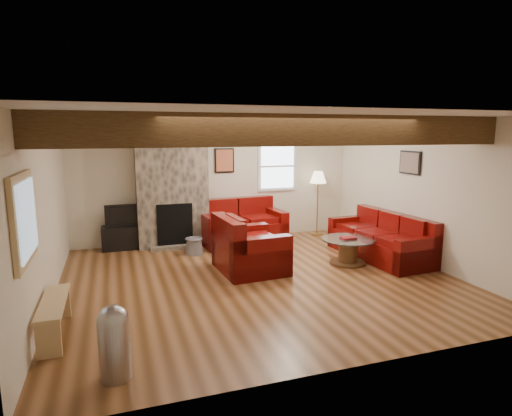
{
  "coord_description": "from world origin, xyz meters",
  "views": [
    {
      "loc": [
        -2.12,
        -6.12,
        2.28
      ],
      "look_at": [
        0.08,
        0.4,
        1.07
      ],
      "focal_mm": 30.0,
      "sensor_mm": 36.0,
      "label": 1
    }
  ],
  "objects_px": {
    "loveseat": "(242,222)",
    "television": "(125,215)",
    "armchair_red": "(250,243)",
    "tv_cabinet": "(126,237)",
    "sofa_three": "(380,236)",
    "coffee_table": "(348,251)",
    "floor_lamp": "(318,181)"
  },
  "relations": [
    {
      "from": "armchair_red",
      "to": "tv_cabinet",
      "type": "height_order",
      "value": "armchair_red"
    },
    {
      "from": "armchair_red",
      "to": "coffee_table",
      "type": "bearing_deg",
      "value": -100.35
    },
    {
      "from": "armchair_red",
      "to": "television",
      "type": "bearing_deg",
      "value": 38.46
    },
    {
      "from": "sofa_three",
      "to": "loveseat",
      "type": "relative_size",
      "value": 1.24
    },
    {
      "from": "armchair_red",
      "to": "television",
      "type": "height_order",
      "value": "armchair_red"
    },
    {
      "from": "sofa_three",
      "to": "coffee_table",
      "type": "relative_size",
      "value": 2.28
    },
    {
      "from": "armchair_red",
      "to": "coffee_table",
      "type": "xyz_separation_m",
      "value": [
        1.74,
        -0.19,
        -0.24
      ]
    },
    {
      "from": "coffee_table",
      "to": "loveseat",
      "type": "bearing_deg",
      "value": 124.19
    },
    {
      "from": "tv_cabinet",
      "to": "floor_lamp",
      "type": "bearing_deg",
      "value": -1.78
    },
    {
      "from": "television",
      "to": "floor_lamp",
      "type": "bearing_deg",
      "value": -1.78
    },
    {
      "from": "loveseat",
      "to": "armchair_red",
      "type": "bearing_deg",
      "value": -107.92
    },
    {
      "from": "television",
      "to": "floor_lamp",
      "type": "relative_size",
      "value": 0.53
    },
    {
      "from": "loveseat",
      "to": "coffee_table",
      "type": "xyz_separation_m",
      "value": [
        1.34,
        -1.98,
        -0.23
      ]
    },
    {
      "from": "floor_lamp",
      "to": "tv_cabinet",
      "type": "bearing_deg",
      "value": 178.22
    },
    {
      "from": "loveseat",
      "to": "sofa_three",
      "type": "bearing_deg",
      "value": -46.55
    },
    {
      "from": "tv_cabinet",
      "to": "sofa_three",
      "type": "bearing_deg",
      "value": -25.74
    },
    {
      "from": "tv_cabinet",
      "to": "television",
      "type": "height_order",
      "value": "television"
    },
    {
      "from": "sofa_three",
      "to": "coffee_table",
      "type": "distance_m",
      "value": 0.78
    },
    {
      "from": "armchair_red",
      "to": "sofa_three",
      "type": "bearing_deg",
      "value": -94.94
    },
    {
      "from": "tv_cabinet",
      "to": "television",
      "type": "xyz_separation_m",
      "value": [
        -0.0,
        0.0,
        0.45
      ]
    },
    {
      "from": "loveseat",
      "to": "television",
      "type": "height_order",
      "value": "television"
    },
    {
      "from": "coffee_table",
      "to": "floor_lamp",
      "type": "bearing_deg",
      "value": 77.54
    },
    {
      "from": "armchair_red",
      "to": "floor_lamp",
      "type": "relative_size",
      "value": 0.8
    },
    {
      "from": "television",
      "to": "sofa_three",
      "type": "bearing_deg",
      "value": -25.74
    },
    {
      "from": "television",
      "to": "armchair_red",
      "type": "bearing_deg",
      "value": -47.42
    },
    {
      "from": "floor_lamp",
      "to": "armchair_red",
      "type": "bearing_deg",
      "value": -138.49
    },
    {
      "from": "loveseat",
      "to": "television",
      "type": "xyz_separation_m",
      "value": [
        -2.31,
        0.3,
        0.23
      ]
    },
    {
      "from": "armchair_red",
      "to": "floor_lamp",
      "type": "distance_m",
      "value": 3.05
    },
    {
      "from": "floor_lamp",
      "to": "sofa_three",
      "type": "bearing_deg",
      "value": -82.26
    },
    {
      "from": "sofa_three",
      "to": "floor_lamp",
      "type": "bearing_deg",
      "value": -176.54
    },
    {
      "from": "sofa_three",
      "to": "tv_cabinet",
      "type": "height_order",
      "value": "sofa_three"
    },
    {
      "from": "loveseat",
      "to": "tv_cabinet",
      "type": "bearing_deg",
      "value": 167.17
    }
  ]
}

